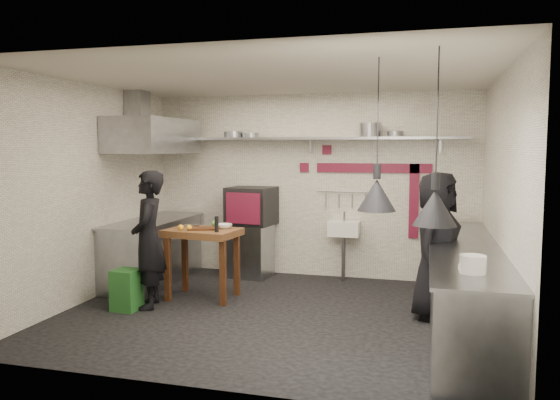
% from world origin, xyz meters
% --- Properties ---
extents(floor, '(5.00, 5.00, 0.00)m').
position_xyz_m(floor, '(0.00, 0.00, 0.00)').
color(floor, black).
rests_on(floor, ground).
extents(ceiling, '(5.00, 5.00, 0.00)m').
position_xyz_m(ceiling, '(0.00, 0.00, 2.80)').
color(ceiling, beige).
rests_on(ceiling, floor).
extents(wall_back, '(5.00, 0.04, 2.80)m').
position_xyz_m(wall_back, '(0.00, 2.10, 1.40)').
color(wall_back, white).
rests_on(wall_back, floor).
extents(wall_front, '(5.00, 0.04, 2.80)m').
position_xyz_m(wall_front, '(0.00, -2.10, 1.40)').
color(wall_front, white).
rests_on(wall_front, floor).
extents(wall_left, '(0.04, 4.20, 2.80)m').
position_xyz_m(wall_left, '(-2.50, 0.00, 1.40)').
color(wall_left, white).
rests_on(wall_left, floor).
extents(wall_right, '(0.04, 4.20, 2.80)m').
position_xyz_m(wall_right, '(2.50, 0.00, 1.40)').
color(wall_right, white).
rests_on(wall_right, floor).
extents(red_band_horiz, '(1.70, 0.02, 0.14)m').
position_xyz_m(red_band_horiz, '(0.95, 2.08, 1.68)').
color(red_band_horiz, maroon).
rests_on(red_band_horiz, wall_back).
extents(red_band_vert, '(0.14, 0.02, 1.10)m').
position_xyz_m(red_band_vert, '(1.55, 2.08, 1.20)').
color(red_band_vert, maroon).
rests_on(red_band_vert, wall_back).
extents(red_tile_a, '(0.14, 0.02, 0.14)m').
position_xyz_m(red_tile_a, '(0.25, 2.08, 1.95)').
color(red_tile_a, maroon).
rests_on(red_tile_a, wall_back).
extents(red_tile_b, '(0.14, 0.02, 0.14)m').
position_xyz_m(red_tile_b, '(-0.10, 2.08, 1.68)').
color(red_tile_b, maroon).
rests_on(red_tile_b, wall_back).
extents(back_shelf, '(4.60, 0.34, 0.04)m').
position_xyz_m(back_shelf, '(0.00, 1.92, 2.12)').
color(back_shelf, gray).
rests_on(back_shelf, wall_back).
extents(shelf_bracket_left, '(0.04, 0.06, 0.24)m').
position_xyz_m(shelf_bracket_left, '(-1.90, 2.07, 2.02)').
color(shelf_bracket_left, gray).
rests_on(shelf_bracket_left, wall_back).
extents(shelf_bracket_mid, '(0.04, 0.06, 0.24)m').
position_xyz_m(shelf_bracket_mid, '(0.00, 2.07, 2.02)').
color(shelf_bracket_mid, gray).
rests_on(shelf_bracket_mid, wall_back).
extents(shelf_bracket_right, '(0.04, 0.06, 0.24)m').
position_xyz_m(shelf_bracket_right, '(1.90, 2.07, 2.02)').
color(shelf_bracket_right, gray).
rests_on(shelf_bracket_right, wall_back).
extents(pan_far_left, '(0.31, 0.31, 0.09)m').
position_xyz_m(pan_far_left, '(-1.20, 1.92, 2.19)').
color(pan_far_left, gray).
rests_on(pan_far_left, back_shelf).
extents(pan_mid_left, '(0.27, 0.27, 0.07)m').
position_xyz_m(pan_mid_left, '(-0.91, 1.92, 2.18)').
color(pan_mid_left, gray).
rests_on(pan_mid_left, back_shelf).
extents(stock_pot, '(0.41, 0.41, 0.20)m').
position_xyz_m(stock_pot, '(0.92, 1.92, 2.24)').
color(stock_pot, gray).
rests_on(stock_pot, back_shelf).
extents(pan_right, '(0.27, 0.27, 0.08)m').
position_xyz_m(pan_right, '(1.27, 1.92, 2.18)').
color(pan_right, gray).
rests_on(pan_right, back_shelf).
extents(oven_stand, '(0.65, 0.60, 0.80)m').
position_xyz_m(oven_stand, '(-0.87, 1.74, 0.40)').
color(oven_stand, gray).
rests_on(oven_stand, floor).
extents(combi_oven, '(0.73, 0.69, 0.58)m').
position_xyz_m(combi_oven, '(-0.87, 1.82, 1.09)').
color(combi_oven, black).
rests_on(combi_oven, oven_stand).
extents(oven_door, '(0.55, 0.10, 0.46)m').
position_xyz_m(oven_door, '(-0.88, 1.45, 1.09)').
color(oven_door, maroon).
rests_on(oven_door, combi_oven).
extents(oven_glass, '(0.34, 0.05, 0.34)m').
position_xyz_m(oven_glass, '(-0.90, 1.50, 1.09)').
color(oven_glass, black).
rests_on(oven_glass, oven_door).
extents(hand_sink, '(0.46, 0.34, 0.22)m').
position_xyz_m(hand_sink, '(0.55, 1.92, 0.78)').
color(hand_sink, white).
rests_on(hand_sink, wall_back).
extents(sink_tap, '(0.03, 0.03, 0.14)m').
position_xyz_m(sink_tap, '(0.55, 1.92, 0.96)').
color(sink_tap, gray).
rests_on(sink_tap, hand_sink).
extents(sink_drain, '(0.06, 0.06, 0.66)m').
position_xyz_m(sink_drain, '(0.55, 1.88, 0.34)').
color(sink_drain, gray).
rests_on(sink_drain, floor).
extents(utensil_rail, '(0.90, 0.02, 0.02)m').
position_xyz_m(utensil_rail, '(0.55, 2.06, 1.32)').
color(utensil_rail, gray).
rests_on(utensil_rail, wall_back).
extents(counter_right, '(0.70, 3.80, 0.90)m').
position_xyz_m(counter_right, '(2.15, 0.00, 0.45)').
color(counter_right, gray).
rests_on(counter_right, floor).
extents(counter_right_top, '(0.76, 3.90, 0.03)m').
position_xyz_m(counter_right_top, '(2.15, 0.00, 0.92)').
color(counter_right_top, gray).
rests_on(counter_right_top, counter_right).
extents(plate_stack, '(0.24, 0.24, 0.15)m').
position_xyz_m(plate_stack, '(2.12, -1.35, 1.01)').
color(plate_stack, white).
rests_on(plate_stack, counter_right_top).
extents(small_bowl_right, '(0.20, 0.20, 0.05)m').
position_xyz_m(small_bowl_right, '(2.10, -1.22, 0.96)').
color(small_bowl_right, white).
rests_on(small_bowl_right, counter_right_top).
extents(counter_left, '(0.70, 1.90, 0.90)m').
position_xyz_m(counter_left, '(-2.15, 1.05, 0.45)').
color(counter_left, gray).
rests_on(counter_left, floor).
extents(counter_left_top, '(0.76, 2.00, 0.03)m').
position_xyz_m(counter_left_top, '(-2.15, 1.05, 0.92)').
color(counter_left_top, gray).
rests_on(counter_left_top, counter_left).
extents(extractor_hood, '(0.78, 1.60, 0.50)m').
position_xyz_m(extractor_hood, '(-2.10, 1.05, 2.15)').
color(extractor_hood, gray).
rests_on(extractor_hood, ceiling).
extents(hood_duct, '(0.28, 0.28, 0.50)m').
position_xyz_m(hood_duct, '(-2.35, 1.05, 2.55)').
color(hood_duct, gray).
rests_on(hood_duct, ceiling).
extents(green_bin, '(0.32, 0.32, 0.50)m').
position_xyz_m(green_bin, '(-1.79, -0.30, 0.25)').
color(green_bin, '#236325').
rests_on(green_bin, floor).
extents(prep_table, '(0.99, 0.74, 0.92)m').
position_xyz_m(prep_table, '(-1.10, 0.43, 0.46)').
color(prep_table, brown).
rests_on(prep_table, floor).
extents(cutting_board, '(0.41, 0.36, 0.02)m').
position_xyz_m(cutting_board, '(-1.10, 0.41, 0.93)').
color(cutting_board, '#452411').
rests_on(cutting_board, prep_table).
extents(pepper_mill, '(0.06, 0.06, 0.20)m').
position_xyz_m(pepper_mill, '(-0.82, 0.25, 1.02)').
color(pepper_mill, black).
rests_on(pepper_mill, prep_table).
extents(lemon_a, '(0.08, 0.08, 0.07)m').
position_xyz_m(lemon_a, '(-1.32, 0.26, 0.96)').
color(lemon_a, '#FFAD1C').
rests_on(lemon_a, prep_table).
extents(lemon_b, '(0.09, 0.09, 0.07)m').
position_xyz_m(lemon_b, '(-1.21, 0.28, 0.96)').
color(lemon_b, '#FFAD1C').
rests_on(lemon_b, prep_table).
extents(veg_ball, '(0.11, 0.11, 0.09)m').
position_xyz_m(veg_ball, '(-1.00, 0.63, 0.97)').
color(veg_ball, '#539A3D').
rests_on(veg_ball, prep_table).
extents(steel_tray, '(0.23, 0.20, 0.03)m').
position_xyz_m(steel_tray, '(-1.33, 0.60, 0.94)').
color(steel_tray, gray).
rests_on(steel_tray, prep_table).
extents(bowl, '(0.26, 0.26, 0.06)m').
position_xyz_m(bowl, '(-0.83, 0.56, 0.95)').
color(bowl, white).
rests_on(bowl, prep_table).
extents(heat_lamp_near, '(0.36, 0.36, 1.40)m').
position_xyz_m(heat_lamp_near, '(1.28, -1.04, 2.10)').
color(heat_lamp_near, black).
rests_on(heat_lamp_near, ceiling).
extents(heat_lamp_far, '(0.36, 0.36, 1.46)m').
position_xyz_m(heat_lamp_far, '(1.80, -1.46, 2.07)').
color(heat_lamp_far, black).
rests_on(heat_lamp_far, ceiling).
extents(chef_left, '(0.60, 0.72, 1.70)m').
position_xyz_m(chef_left, '(-1.58, -0.12, 0.85)').
color(chef_left, black).
rests_on(chef_left, floor).
extents(chef_right, '(0.78, 0.96, 1.71)m').
position_xyz_m(chef_right, '(1.85, 0.35, 0.85)').
color(chef_right, black).
rests_on(chef_right, floor).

